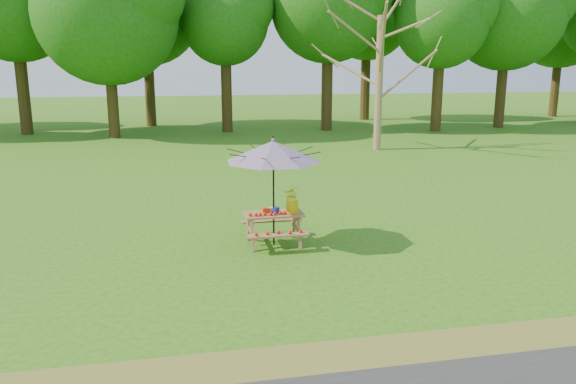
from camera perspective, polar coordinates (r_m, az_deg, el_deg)
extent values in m
plane|color=#286A14|center=(11.18, 20.19, -7.02)|extent=(120.00, 120.00, 0.00)
cylinder|color=#987053|center=(24.77, 9.23, 10.77)|extent=(0.41, 0.41, 5.65)
cube|color=olive|center=(11.51, -1.46, -2.25)|extent=(1.20, 0.62, 0.04)
cube|color=olive|center=(11.07, -0.95, -4.43)|extent=(1.20, 0.22, 0.04)
cube|color=olive|center=(12.11, -1.92, -2.91)|extent=(1.20, 0.22, 0.04)
cylinder|color=black|center=(11.40, -1.48, 0.06)|extent=(0.04, 0.04, 2.25)
cone|color=teal|center=(11.24, -1.50, 4.16)|extent=(2.53, 2.53, 0.42)
sphere|color=teal|center=(11.21, -1.51, 5.32)|extent=(0.08, 0.08, 0.08)
cube|color=red|center=(11.53, -2.25, -1.88)|extent=(0.14, 0.12, 0.10)
cylinder|color=#13249D|center=(11.46, -1.19, -1.88)|extent=(0.13, 0.13, 0.13)
cube|color=white|center=(11.68, -1.91, -1.75)|extent=(0.13, 0.13, 0.07)
cylinder|color=#DFB20B|center=(11.53, 0.44, -1.48)|extent=(0.25, 0.25, 0.25)
imported|color=yellow|center=(11.47, 0.44, -0.29)|extent=(0.40, 0.37, 0.37)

